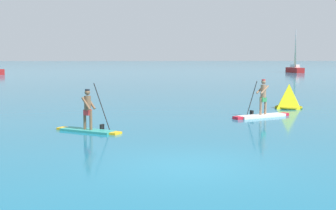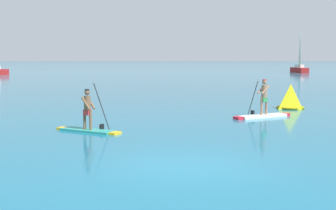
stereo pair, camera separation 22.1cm
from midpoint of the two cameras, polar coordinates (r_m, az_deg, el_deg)
name	(u,v)px [view 1 (the left image)]	position (r m, az deg, el deg)	size (l,w,h in m)	color
ground	(189,166)	(12.97, 2.03, -7.23)	(440.00, 440.00, 0.00)	#196B8C
paddleboarder_mid_center	(89,122)	(18.84, -9.72, -1.94)	(2.66, 1.85, 1.92)	teal
paddleboarder_far_right	(262,109)	(23.28, 10.76, -0.52)	(3.00, 1.79, 1.82)	white
race_marker_buoy	(289,97)	(27.46, 13.89, 0.89)	(1.71, 1.71, 1.37)	yellow
sailboat_right_horizon	(295,67)	(83.64, 14.72, 4.41)	(1.83, 4.90, 7.13)	#A51E1E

